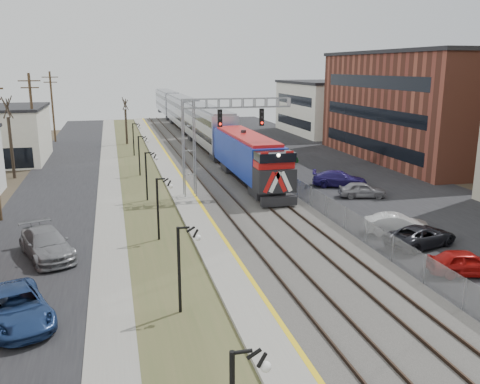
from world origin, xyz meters
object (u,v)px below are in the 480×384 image
object	(u,v)px
train	(190,117)
signal_gantry	(209,130)
car_lot_a	(466,264)
car_lot_b	(397,225)

from	to	relation	value
train	signal_gantry	xyz separation A→B (m)	(-4.28, -39.18, 2.67)
signal_gantry	car_lot_a	bearing A→B (deg)	-63.32
signal_gantry	car_lot_b	size ratio (longest dim) A/B	2.21
train	signal_gantry	size ratio (longest dim) A/B	9.54
train	car_lot_b	xyz separation A→B (m)	(5.56, -51.88, -2.25)
train	car_lot_b	world-z (taller)	train
signal_gantry	car_lot_b	bearing A→B (deg)	-52.21
signal_gantry	car_lot_a	world-z (taller)	signal_gantry
car_lot_a	car_lot_b	world-z (taller)	car_lot_b
signal_gantry	car_lot_a	distance (m)	22.35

